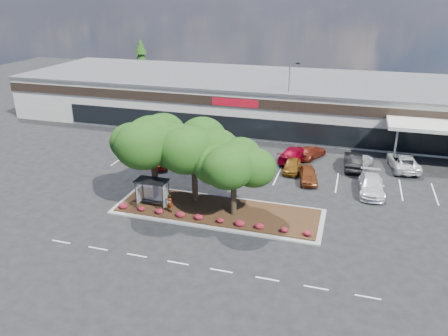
# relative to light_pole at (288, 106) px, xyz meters

# --- Properties ---
(ground) EXTENTS (160.00, 160.00, 0.00)m
(ground) POSITION_rel_light_pole_xyz_m (-0.50, -25.43, -4.41)
(ground) COLOR black
(ground) RESTS_ON ground
(retail_store) EXTENTS (80.40, 25.20, 6.25)m
(retail_store) POSITION_rel_light_pole_xyz_m (-0.44, 8.48, -1.25)
(retail_store) COLOR beige
(retail_store) RESTS_ON ground
(landscape_island) EXTENTS (18.00, 6.00, 0.26)m
(landscape_island) POSITION_rel_light_pole_xyz_m (-2.50, -21.43, -4.28)
(landscape_island) COLOR #959691
(landscape_island) RESTS_ON ground
(lane_markings) EXTENTS (33.12, 20.06, 0.01)m
(lane_markings) POSITION_rel_light_pole_xyz_m (-0.64, -15.01, -4.40)
(lane_markings) COLOR silver
(lane_markings) RESTS_ON ground
(shrub_row) EXTENTS (17.00, 0.80, 0.50)m
(shrub_row) POSITION_rel_light_pole_xyz_m (-2.50, -23.53, -3.90)
(shrub_row) COLOR maroon
(shrub_row) RESTS_ON landscape_island
(bus_shelter) EXTENTS (2.75, 1.55, 2.59)m
(bus_shelter) POSITION_rel_light_pole_xyz_m (-8.00, -22.48, -2.10)
(bus_shelter) COLOR black
(bus_shelter) RESTS_ON landscape_island
(island_tree_west) EXTENTS (7.20, 7.20, 7.89)m
(island_tree_west) POSITION_rel_light_pole_xyz_m (-8.50, -20.93, -0.20)
(island_tree_west) COLOR #183E0E
(island_tree_west) RESTS_ON landscape_island
(island_tree_mid) EXTENTS (6.60, 6.60, 7.32)m
(island_tree_mid) POSITION_rel_light_pole_xyz_m (-5.00, -20.23, -0.49)
(island_tree_mid) COLOR #183E0E
(island_tree_mid) RESTS_ON landscape_island
(island_tree_east) EXTENTS (5.80, 5.80, 6.50)m
(island_tree_east) POSITION_rel_light_pole_xyz_m (-1.00, -21.73, -0.89)
(island_tree_east) COLOR #183E0E
(island_tree_east) RESTS_ON landscape_island
(conifer_north_west) EXTENTS (4.40, 4.40, 10.00)m
(conifer_north_west) POSITION_rel_light_pole_xyz_m (-30.50, 20.57, 0.59)
(conifer_north_west) COLOR #183E0E
(conifer_north_west) RESTS_ON ground
(person_waiting) EXTENTS (0.67, 0.53, 1.63)m
(person_waiting) POSITION_rel_light_pole_xyz_m (-6.29, -22.93, -3.33)
(person_waiting) COLOR #594C47
(person_waiting) RESTS_ON landscape_island
(light_pole) EXTENTS (1.43, 0.54, 9.93)m
(light_pole) POSITION_rel_light_pole_xyz_m (0.00, 0.00, 0.00)
(light_pole) COLOR #959691
(light_pole) RESTS_ON ground
(car_0) EXTENTS (3.23, 4.60, 1.46)m
(car_0) POSITION_rel_light_pole_xyz_m (-11.85, -12.97, -3.68)
(car_0) COLOR maroon
(car_0) RESTS_ON ground
(car_1) EXTENTS (3.23, 4.56, 1.44)m
(car_1) POSITION_rel_light_pole_xyz_m (-7.67, -12.34, -3.69)
(car_1) COLOR white
(car_1) RESTS_ON ground
(car_2) EXTENTS (3.02, 4.44, 1.38)m
(car_2) POSITION_rel_light_pole_xyz_m (-9.42, -10.76, -3.71)
(car_2) COLOR black
(car_2) RESTS_ON ground
(car_3) EXTENTS (3.13, 4.67, 1.48)m
(car_3) POSITION_rel_light_pole_xyz_m (-3.30, -13.60, -3.67)
(car_3) COLOR navy
(car_3) RESTS_ON ground
(car_4) EXTENTS (2.50, 4.48, 1.44)m
(car_4) POSITION_rel_light_pole_xyz_m (4.14, -12.47, -3.69)
(car_4) COLOR maroon
(car_4) RESTS_ON ground
(car_5) EXTENTS (1.76, 4.09, 1.38)m
(car_5) POSITION_rel_light_pole_xyz_m (2.19, -10.35, -3.72)
(car_5) COLOR brown
(car_5) RESTS_ON ground
(car_7) EXTENTS (2.47, 5.55, 1.58)m
(car_7) POSITION_rel_light_pole_xyz_m (10.18, -13.44, -3.61)
(car_7) COLOR silver
(car_7) RESTS_ON ground
(car_9) EXTENTS (4.00, 5.92, 1.51)m
(car_9) POSITION_rel_light_pole_xyz_m (-10.40, -7.52, -3.65)
(car_9) COLOR #5D5C63
(car_9) RESTS_ON ground
(car_10) EXTENTS (3.08, 4.32, 1.37)m
(car_10) POSITION_rel_light_pole_xyz_m (-11.92, -6.12, -3.72)
(car_10) COLOR #17471A
(car_10) RESTS_ON ground
(car_11) EXTENTS (4.23, 5.61, 1.42)m
(car_11) POSITION_rel_light_pole_xyz_m (-3.48, -6.74, -3.70)
(car_11) COLOR silver
(car_11) RESTS_ON ground
(car_12) EXTENTS (3.63, 6.02, 1.63)m
(car_12) POSITION_rel_light_pole_xyz_m (2.06, -7.15, -3.59)
(car_12) COLOR maroon
(car_12) RESTS_ON ground
(car_13) EXTENTS (3.65, 5.03, 1.35)m
(car_13) POSITION_rel_light_pole_xyz_m (3.64, -5.60, -3.73)
(car_13) COLOR maroon
(car_13) RESTS_ON ground
(car_14) EXTENTS (2.06, 5.16, 1.67)m
(car_14) POSITION_rel_light_pole_xyz_m (8.35, -7.55, -3.57)
(car_14) COLOR black
(car_14) RESTS_ON ground
(car_15) EXTENTS (3.29, 5.13, 1.38)m
(car_15) POSITION_rel_light_pole_xyz_m (9.04, -6.97, -3.71)
(car_15) COLOR silver
(car_15) RESTS_ON ground
(car_16) EXTENTS (3.47, 6.10, 1.61)m
(car_16) POSITION_rel_light_pole_xyz_m (13.50, -6.21, -3.60)
(car_16) COLOR silver
(car_16) RESTS_ON ground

